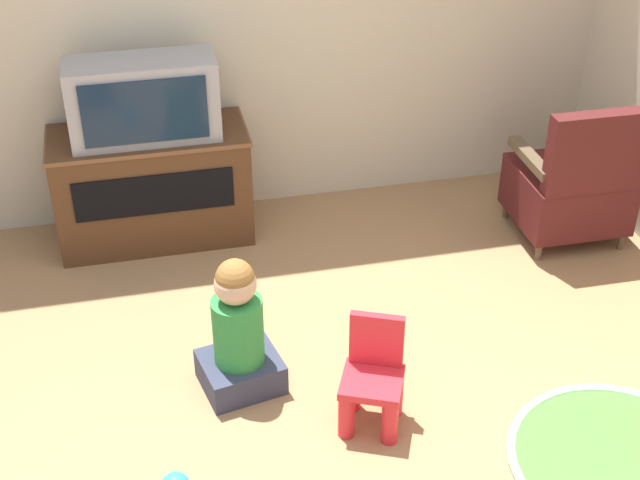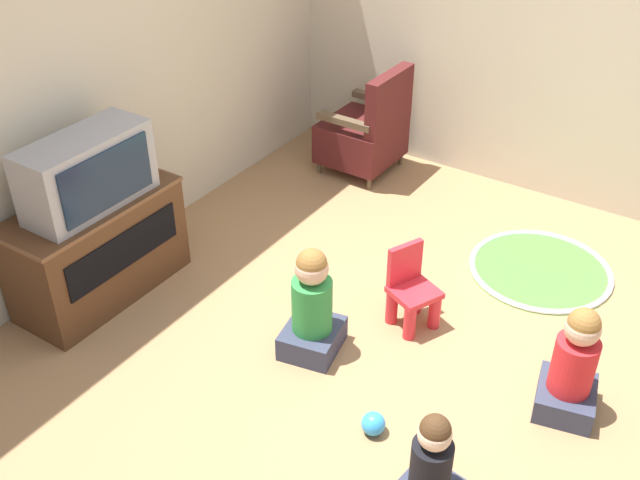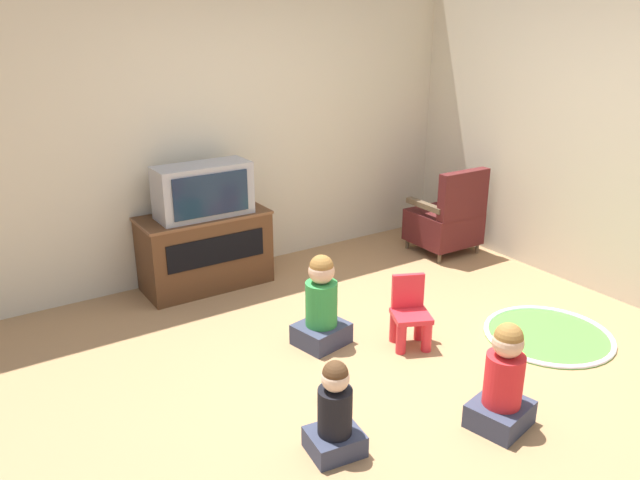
# 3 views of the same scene
# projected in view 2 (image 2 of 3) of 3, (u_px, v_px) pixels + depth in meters

# --- Properties ---
(ground_plane) EXTENTS (30.00, 30.00, 0.00)m
(ground_plane) POSITION_uv_depth(u_px,v_px,m) (410.00, 361.00, 4.20)
(ground_plane) COLOR #9E754C
(wall_back) EXTENTS (5.35, 0.12, 2.76)m
(wall_back) POSITION_uv_depth(u_px,v_px,m) (49.00, 63.00, 4.24)
(wall_back) COLOR beige
(wall_back) RESTS_ON ground_plane
(wall_right) EXTENTS (0.12, 5.30, 2.76)m
(wall_right) POSITION_uv_depth(u_px,v_px,m) (636.00, 22.00, 4.86)
(wall_right) COLOR beige
(wall_right) RESTS_ON ground_plane
(tv_cabinet) EXTENTS (1.09, 0.50, 0.65)m
(tv_cabinet) POSITION_uv_depth(u_px,v_px,m) (97.00, 247.00, 4.55)
(tv_cabinet) COLOR #4C2D19
(tv_cabinet) RESTS_ON ground_plane
(television) EXTENTS (0.78, 0.33, 0.44)m
(television) POSITION_uv_depth(u_px,v_px,m) (87.00, 172.00, 4.24)
(television) COLOR #939399
(television) RESTS_ON tv_cabinet
(black_armchair) EXTENTS (0.59, 0.57, 0.86)m
(black_armchair) POSITION_uv_depth(u_px,v_px,m) (366.00, 132.00, 5.90)
(black_armchair) COLOR brown
(black_armchair) RESTS_ON ground_plane
(yellow_kid_chair) EXTENTS (0.33, 0.33, 0.51)m
(yellow_kid_chair) POSITION_uv_depth(u_px,v_px,m) (412.00, 294.00, 4.37)
(yellow_kid_chair) COLOR red
(yellow_kid_chair) RESTS_ON ground_plane
(play_mat) EXTENTS (0.93, 0.93, 0.04)m
(play_mat) POSITION_uv_depth(u_px,v_px,m) (540.00, 270.00, 4.91)
(play_mat) COLOR green
(play_mat) RESTS_ON ground_plane
(child_watching_left) EXTENTS (0.31, 0.28, 0.56)m
(child_watching_left) POSITION_uv_depth(u_px,v_px,m) (431.00, 469.00, 3.28)
(child_watching_left) COLOR #33384C
(child_watching_left) RESTS_ON ground_plane
(child_watching_center) EXTENTS (0.40, 0.37, 0.68)m
(child_watching_center) POSITION_uv_depth(u_px,v_px,m) (312.00, 308.00, 4.13)
(child_watching_center) COLOR #33384C
(child_watching_center) RESTS_ON ground_plane
(child_watching_right) EXTENTS (0.39, 0.36, 0.65)m
(child_watching_right) POSITION_uv_depth(u_px,v_px,m) (573.00, 368.00, 3.75)
(child_watching_right) COLOR #33384C
(child_watching_right) RESTS_ON ground_plane
(toy_ball) EXTENTS (0.12, 0.12, 0.12)m
(toy_ball) POSITION_uv_depth(u_px,v_px,m) (373.00, 424.00, 3.73)
(toy_ball) COLOR #3399E5
(toy_ball) RESTS_ON ground_plane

